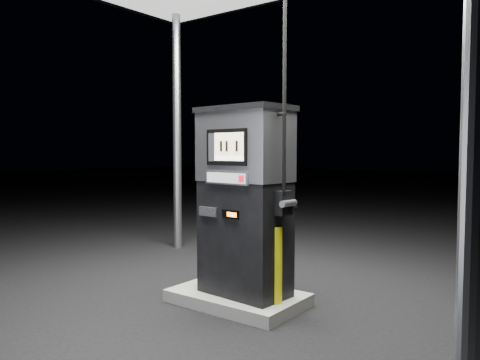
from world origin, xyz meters
The scene contains 5 objects.
ground centered at (0.00, 0.00, 0.00)m, with size 80.00×80.00×0.00m, color black.
pump_island centered at (0.00, 0.00, 0.07)m, with size 1.60×1.00×0.15m, color #60615C.
fuel_dispenser centered at (0.12, -0.01, 1.31)m, with size 1.27×0.76×4.70m.
bollard_left centered at (-0.55, -0.01, 0.61)m, with size 0.12×0.12×0.93m, color #CFCC0B.
bollard_right centered at (0.63, -0.08, 0.59)m, with size 0.12×0.12×0.88m, color #CFCC0B.
Camera 1 is at (3.45, -4.52, 1.88)m, focal length 35.00 mm.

